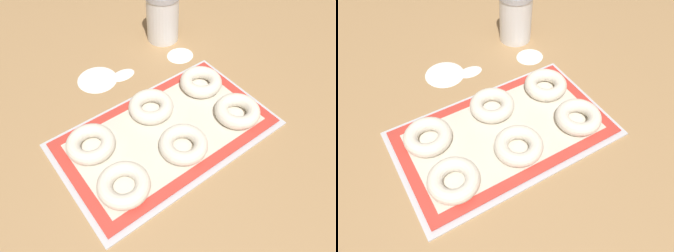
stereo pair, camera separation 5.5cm
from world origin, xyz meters
The scene contains 13 objects.
ground_plane centered at (0.00, 0.00, 0.00)m, with size 2.80×2.80×0.00m, color #A87F51.
baking_tray centered at (0.00, 0.01, 0.00)m, with size 0.49×0.29×0.01m.
baking_mat centered at (0.00, 0.01, 0.01)m, with size 0.47×0.27×0.00m.
bagel_front_left centered at (-0.16, -0.06, 0.03)m, with size 0.11×0.11×0.03m.
bagel_front_center centered at (0.00, -0.05, 0.03)m, with size 0.11×0.11×0.03m.
bagel_front_right centered at (0.16, -0.06, 0.03)m, with size 0.11×0.11×0.03m.
bagel_back_left centered at (-0.16, 0.07, 0.03)m, with size 0.11×0.11×0.03m.
bagel_back_center centered at (0.01, 0.08, 0.03)m, with size 0.11×0.11×0.03m.
bagel_back_right centered at (0.16, 0.07, 0.03)m, with size 0.11×0.11×0.03m.
flour_canister centered at (0.22, 0.31, 0.08)m, with size 0.10×0.10×0.15m.
flour_patch_near centered at (-0.03, 0.27, 0.00)m, with size 0.11×0.11×0.00m.
flour_patch_far centered at (0.21, 0.21, 0.00)m, with size 0.08×0.07×0.00m.
flour_patch_side centered at (0.03, 0.24, 0.00)m, with size 0.07×0.04×0.00m.
Camera 2 is at (-0.24, -0.40, 0.59)m, focal length 35.00 mm.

